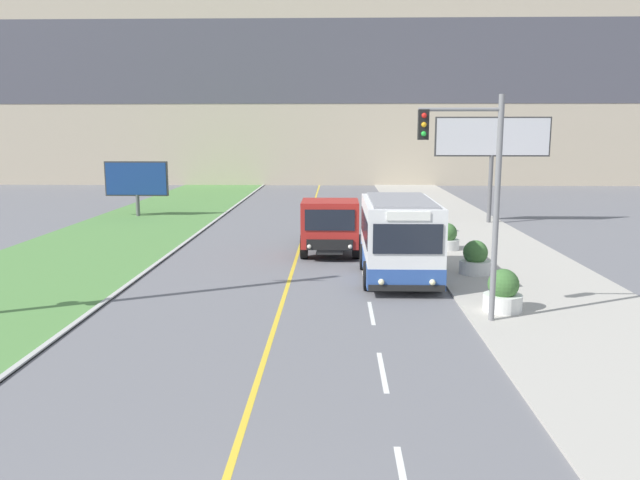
{
  "coord_description": "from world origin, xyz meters",
  "views": [
    {
      "loc": [
        1.69,
        -5.53,
        5.33
      ],
      "look_at": [
        1.1,
        16.96,
        1.4
      ],
      "focal_mm": 35.0,
      "sensor_mm": 36.0,
      "label": 1
    }
  ],
  "objects_px": {
    "billboard_small": "(136,180)",
    "traffic_light_mast": "(475,181)",
    "city_bus": "(399,239)",
    "dump_truck": "(330,226)",
    "planter_round_second": "(475,259)",
    "planter_round_third": "(447,238)",
    "planter_round_near": "(503,293)",
    "planter_round_far": "(435,223)",
    "billboard_large": "(492,140)"
  },
  "relations": [
    {
      "from": "city_bus",
      "to": "billboard_small",
      "type": "distance_m",
      "value": 22.44
    },
    {
      "from": "traffic_light_mast",
      "to": "planter_round_second",
      "type": "bearing_deg",
      "value": 76.33
    },
    {
      "from": "billboard_small",
      "to": "planter_round_near",
      "type": "xyz_separation_m",
      "value": [
        17.54,
        -20.93,
        -1.7
      ]
    },
    {
      "from": "dump_truck",
      "to": "traffic_light_mast",
      "type": "relative_size",
      "value": 1.03
    },
    {
      "from": "planter_round_near",
      "to": "planter_round_far",
      "type": "distance_m",
      "value": 14.63
    },
    {
      "from": "city_bus",
      "to": "planter_round_second",
      "type": "relative_size",
      "value": 4.35
    },
    {
      "from": "billboard_large",
      "to": "planter_round_third",
      "type": "xyz_separation_m",
      "value": [
        -3.93,
        -8.56,
        -4.23
      ]
    },
    {
      "from": "dump_truck",
      "to": "planter_round_third",
      "type": "distance_m",
      "value": 5.34
    },
    {
      "from": "planter_round_second",
      "to": "planter_round_third",
      "type": "distance_m",
      "value": 4.88
    },
    {
      "from": "planter_round_third",
      "to": "planter_round_far",
      "type": "bearing_deg",
      "value": 87.43
    },
    {
      "from": "dump_truck",
      "to": "billboard_small",
      "type": "height_order",
      "value": "billboard_small"
    },
    {
      "from": "planter_round_far",
      "to": "billboard_large",
      "type": "bearing_deg",
      "value": 44.79
    },
    {
      "from": "billboard_small",
      "to": "planter_round_far",
      "type": "bearing_deg",
      "value": -19.49
    },
    {
      "from": "city_bus",
      "to": "traffic_light_mast",
      "type": "distance_m",
      "value": 5.89
    },
    {
      "from": "planter_round_second",
      "to": "billboard_small",
      "type": "bearing_deg",
      "value": 137.92
    },
    {
      "from": "planter_round_third",
      "to": "planter_round_far",
      "type": "relative_size",
      "value": 1.02
    },
    {
      "from": "planter_round_near",
      "to": "planter_round_far",
      "type": "height_order",
      "value": "planter_round_near"
    },
    {
      "from": "city_bus",
      "to": "planter_round_far",
      "type": "xyz_separation_m",
      "value": [
        2.94,
        10.5,
        -0.91
      ]
    },
    {
      "from": "city_bus",
      "to": "dump_truck",
      "type": "xyz_separation_m",
      "value": [
        -2.53,
        4.91,
        -0.26
      ]
    },
    {
      "from": "dump_truck",
      "to": "planter_round_near",
      "type": "height_order",
      "value": "dump_truck"
    },
    {
      "from": "dump_truck",
      "to": "billboard_small",
      "type": "distance_m",
      "value": 17.16
    },
    {
      "from": "planter_round_second",
      "to": "planter_round_third",
      "type": "xyz_separation_m",
      "value": [
        -0.2,
        4.88,
        -0.03
      ]
    },
    {
      "from": "billboard_small",
      "to": "planter_round_far",
      "type": "relative_size",
      "value": 3.4
    },
    {
      "from": "billboard_small",
      "to": "planter_round_near",
      "type": "bearing_deg",
      "value": -50.04
    },
    {
      "from": "traffic_light_mast",
      "to": "billboard_large",
      "type": "relative_size",
      "value": 0.96
    },
    {
      "from": "dump_truck",
      "to": "planter_round_near",
      "type": "xyz_separation_m",
      "value": [
        5.21,
        -9.04,
        -0.62
      ]
    },
    {
      "from": "billboard_large",
      "to": "planter_round_third",
      "type": "relative_size",
      "value": 5.51
    },
    {
      "from": "traffic_light_mast",
      "to": "billboard_large",
      "type": "bearing_deg",
      "value": 75.04
    },
    {
      "from": "city_bus",
      "to": "planter_round_near",
      "type": "relative_size",
      "value": 4.37
    },
    {
      "from": "traffic_light_mast",
      "to": "planter_round_far",
      "type": "height_order",
      "value": "traffic_light_mast"
    },
    {
      "from": "billboard_small",
      "to": "traffic_light_mast",
      "type": "bearing_deg",
      "value": -53.27
    },
    {
      "from": "planter_round_near",
      "to": "planter_round_second",
      "type": "distance_m",
      "value": 4.88
    },
    {
      "from": "dump_truck",
      "to": "billboard_large",
      "type": "height_order",
      "value": "billboard_large"
    },
    {
      "from": "planter_round_second",
      "to": "planter_round_third",
      "type": "bearing_deg",
      "value": 92.34
    },
    {
      "from": "traffic_light_mast",
      "to": "planter_round_third",
      "type": "distance_m",
      "value": 11.33
    },
    {
      "from": "city_bus",
      "to": "billboard_large",
      "type": "distance_m",
      "value": 16.02
    },
    {
      "from": "traffic_light_mast",
      "to": "planter_round_far",
      "type": "relative_size",
      "value": 5.39
    },
    {
      "from": "planter_round_near",
      "to": "traffic_light_mast",
      "type": "bearing_deg",
      "value": -140.08
    },
    {
      "from": "planter_round_second",
      "to": "planter_round_far",
      "type": "bearing_deg",
      "value": 89.89
    },
    {
      "from": "planter_round_near",
      "to": "planter_round_far",
      "type": "xyz_separation_m",
      "value": [
        0.26,
        14.63,
        -0.04
      ]
    },
    {
      "from": "billboard_large",
      "to": "billboard_small",
      "type": "bearing_deg",
      "value": 173.07
    },
    {
      "from": "city_bus",
      "to": "planter_round_third",
      "type": "xyz_separation_m",
      "value": [
        2.72,
        5.62,
        -0.9
      ]
    },
    {
      "from": "billboard_small",
      "to": "planter_round_third",
      "type": "height_order",
      "value": "billboard_small"
    },
    {
      "from": "planter_round_near",
      "to": "planter_round_third",
      "type": "xyz_separation_m",
      "value": [
        0.04,
        9.75,
        -0.03
      ]
    },
    {
      "from": "planter_round_third",
      "to": "dump_truck",
      "type": "bearing_deg",
      "value": -172.25
    },
    {
      "from": "billboard_large",
      "to": "billboard_small",
      "type": "distance_m",
      "value": 21.81
    },
    {
      "from": "planter_round_second",
      "to": "planter_round_far",
      "type": "relative_size",
      "value": 1.08
    },
    {
      "from": "city_bus",
      "to": "dump_truck",
      "type": "bearing_deg",
      "value": 117.28
    },
    {
      "from": "traffic_light_mast",
      "to": "planter_round_third",
      "type": "xyz_separation_m",
      "value": [
        1.23,
        10.74,
        -3.39
      ]
    },
    {
      "from": "city_bus",
      "to": "planter_round_second",
      "type": "distance_m",
      "value": 3.14
    }
  ]
}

